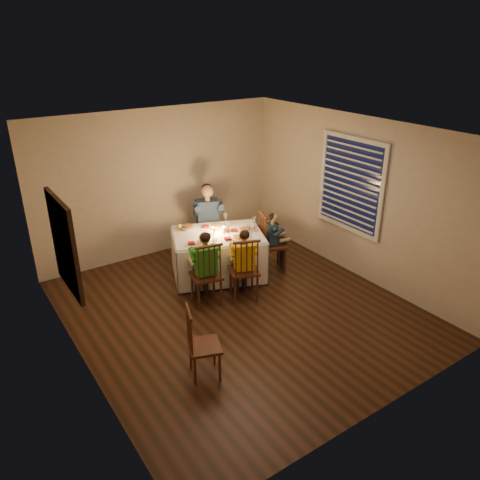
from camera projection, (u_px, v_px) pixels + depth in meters
ground at (239, 310)px, 6.87m from camera, size 5.00×5.00×0.00m
wall_left at (72, 272)px, 5.18m from camera, size 0.02×5.00×2.60m
wall_right at (355, 198)px, 7.49m from camera, size 0.02×5.00×2.60m
wall_back at (160, 183)px, 8.23m from camera, size 4.50×0.02×2.60m
ceiling at (239, 131)px, 5.81m from camera, size 5.00×5.00×0.00m
dining_table at (218, 246)px, 7.62m from camera, size 1.74×1.52×0.73m
chair_adult at (209, 255)px, 8.56m from camera, size 0.54×0.53×1.03m
chair_near_left at (207, 302)px, 7.05m from camera, size 0.50×0.48×1.03m
chair_near_right at (244, 297)px, 7.19m from camera, size 0.54×0.53×1.03m
chair_end at (272, 269)px, 8.05m from camera, size 0.52×0.53×1.03m
chair_extra at (205, 374)px, 5.57m from camera, size 0.47×0.48×0.92m
adult at (209, 255)px, 8.56m from camera, size 0.63×0.61×1.33m
child_green at (207, 302)px, 7.05m from camera, size 0.48×0.45×1.16m
child_yellow at (244, 297)px, 7.19m from camera, size 0.49×0.47×1.13m
child_teal at (272, 269)px, 8.05m from camera, size 0.39×0.41×1.02m
setting_adult at (216, 226)px, 7.81m from camera, size 0.34×0.34×0.02m
setting_green at (203, 243)px, 7.19m from camera, size 0.34×0.34×0.02m
setting_yellow at (239, 238)px, 7.35m from camera, size 0.34×0.34×0.02m
setting_teal at (245, 230)px, 7.65m from camera, size 0.34×0.34×0.02m
candle_left at (213, 231)px, 7.50m from camera, size 0.06×0.06×0.10m
candle_right at (224, 230)px, 7.54m from camera, size 0.06×0.06×0.10m
squash at (180, 227)px, 7.67m from camera, size 0.09×0.09×0.09m
orange_fruit at (227, 229)px, 7.60m from camera, size 0.08×0.08×0.08m
serving_bowl at (188, 228)px, 7.69m from camera, size 0.30×0.30×0.05m
wall_mirror at (64, 245)px, 5.35m from camera, size 0.06×0.95×1.15m
window_blinds at (350, 185)px, 7.46m from camera, size 0.07×1.34×1.54m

